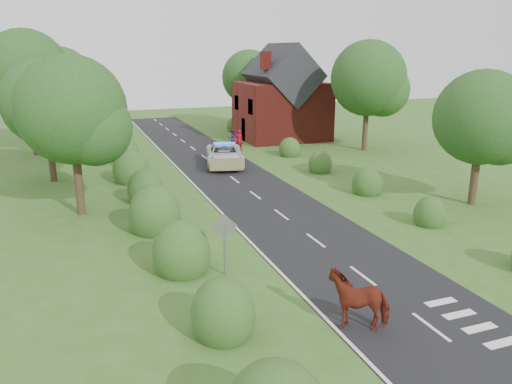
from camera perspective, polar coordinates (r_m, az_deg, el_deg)
name	(u,v)px	position (r m, az deg, el deg)	size (l,w,h in m)	color
ground	(363,276)	(20.19, 12.09, -9.38)	(120.00, 120.00, 0.00)	#3B5D1B
road	(239,183)	(33.00, -1.91, 1.00)	(6.00, 70.00, 0.02)	black
road_markings	(226,194)	(30.63, -3.50, -0.18)	(4.96, 70.00, 0.01)	white
hedgerow_left	(147,195)	(28.25, -12.34, -0.39)	(2.75, 50.41, 3.00)	#234319
hedgerow_right	(357,180)	(32.30, 11.44, 1.35)	(2.10, 45.78, 2.10)	#234319
tree_left_a	(77,115)	(27.27, -19.77, 8.33)	(5.74, 5.60, 8.38)	#332316
tree_left_b	(50,106)	(35.27, -22.53, 9.10)	(5.74, 5.60, 8.07)	#332316
tree_left_c	(31,75)	(45.16, -24.34, 12.05)	(6.97, 6.80, 10.22)	#332316
tree_left_d	(64,79)	(55.15, -21.09, 11.91)	(6.15, 6.00, 8.89)	#332316
tree_right_a	(487,121)	(30.28, 24.85, 7.33)	(5.33, 5.20, 7.56)	#332316
tree_right_b	(372,81)	(44.48, 13.12, 12.21)	(6.56, 6.40, 9.40)	#332316
tree_right_c	(252,80)	(56.61, -0.48, 12.72)	(6.15, 6.00, 8.58)	#332316
road_sign	(224,235)	(19.25, -3.63, -4.97)	(1.06, 0.08, 2.53)	gray
house	(282,100)	(49.54, 2.96, 10.44)	(8.00, 7.40, 9.17)	maroon
cow	(358,302)	(16.58, 11.63, -12.19)	(1.17, 2.21, 1.57)	#5B1C0F
police_van	(225,155)	(38.13, -3.62, 4.25)	(4.01, 6.33, 1.77)	silver
pedestrian_red	(239,140)	(43.68, -1.96, 5.93)	(0.68, 0.44, 1.86)	maroon
pedestrian_purple	(232,138)	(45.41, -2.73, 6.16)	(0.79, 0.62, 1.63)	#471D5A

